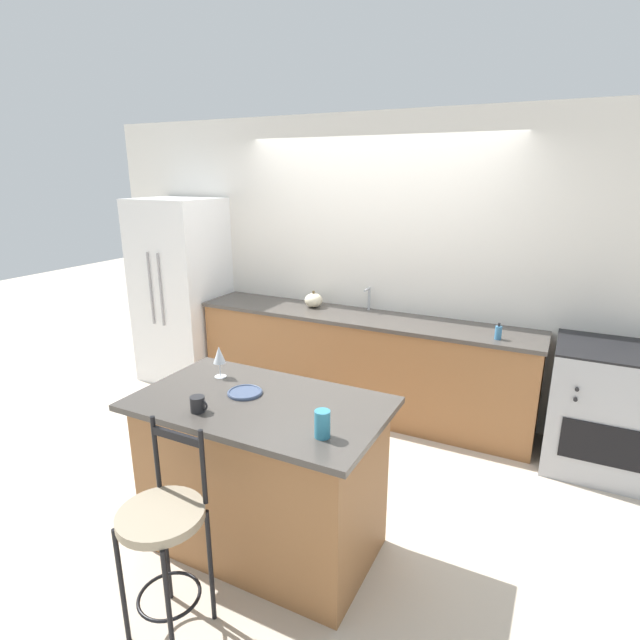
{
  "coord_description": "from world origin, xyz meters",
  "views": [
    {
      "loc": [
        1.64,
        -3.73,
        2.19
      ],
      "look_at": [
        0.07,
        -0.63,
        1.16
      ],
      "focal_mm": 28.0,
      "sensor_mm": 36.0,
      "label": 1
    }
  ],
  "objects": [
    {
      "name": "bar_stool_near",
      "position": [
        0.1,
        -2.31,
        0.57
      ],
      "size": [
        0.4,
        0.4,
        1.07
      ],
      "color": "black",
      "rests_on": "ground_plane"
    },
    {
      "name": "wall_back",
      "position": [
        0.0,
        0.64,
        1.35
      ],
      "size": [
        6.0,
        0.07,
        2.7
      ],
      "color": "silver",
      "rests_on": "ground_plane"
    },
    {
      "name": "wine_glass",
      "position": [
        -0.22,
        -1.43,
        1.1
      ],
      "size": [
        0.08,
        0.08,
        0.2
      ],
      "color": "white",
      "rests_on": "kitchen_island"
    },
    {
      "name": "soap_bottle",
      "position": [
        1.22,
        0.18,
        0.99
      ],
      "size": [
        0.05,
        0.05,
        0.13
      ],
      "color": "teal",
      "rests_on": "back_counter"
    },
    {
      "name": "pumpkin_decoration",
      "position": [
        -0.51,
        0.4,
        1.01
      ],
      "size": [
        0.17,
        0.17,
        0.16
      ],
      "color": "beige",
      "rests_on": "back_counter"
    },
    {
      "name": "back_counter",
      "position": [
        0.0,
        0.35,
        0.47
      ],
      "size": [
        3.17,
        0.62,
        0.94
      ],
      "color": "#936038",
      "rests_on": "ground_plane"
    },
    {
      "name": "tumbler_cup",
      "position": [
        0.68,
        -1.8,
        1.03
      ],
      "size": [
        0.08,
        0.08,
        0.14
      ],
      "color": "teal",
      "rests_on": "kitchen_island"
    },
    {
      "name": "kitchen_island",
      "position": [
        0.19,
        -1.61,
        0.48
      ],
      "size": [
        1.43,
        0.83,
        0.96
      ],
      "color": "#936038",
      "rests_on": "ground_plane"
    },
    {
      "name": "refrigerator",
      "position": [
        -2.02,
        0.25,
        0.97
      ],
      "size": [
        0.83,
        0.76,
        1.94
      ],
      "color": "white",
      "rests_on": "ground_plane"
    },
    {
      "name": "oven_range",
      "position": [
        2.01,
        0.27,
        0.48
      ],
      "size": [
        0.76,
        0.72,
        0.97
      ],
      "color": "#ADAFB5",
      "rests_on": "ground_plane"
    },
    {
      "name": "dinner_plate",
      "position": [
        0.06,
        -1.56,
        0.97
      ],
      "size": [
        0.2,
        0.2,
        0.02
      ],
      "color": "#425170",
      "rests_on": "kitchen_island"
    },
    {
      "name": "sink_faucet",
      "position": [
        0.0,
        0.53,
        1.08
      ],
      "size": [
        0.02,
        0.13,
        0.22
      ],
      "color": "#ADAFB5",
      "rests_on": "back_counter"
    },
    {
      "name": "ground_plane",
      "position": [
        0.0,
        0.0,
        0.0
      ],
      "size": [
        18.0,
        18.0,
        0.0
      ],
      "primitive_type": "plane",
      "color": "beige"
    },
    {
      "name": "coffee_mug",
      "position": [
        -0.03,
        -1.86,
        1.0
      ],
      "size": [
        0.11,
        0.08,
        0.09
      ],
      "color": "#232326",
      "rests_on": "kitchen_island"
    }
  ]
}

